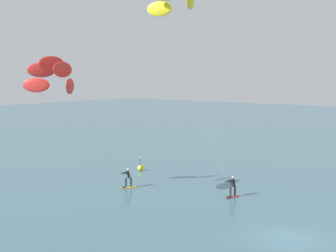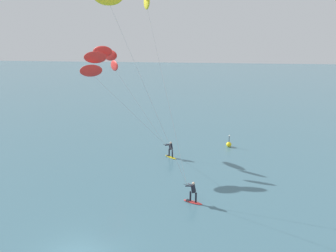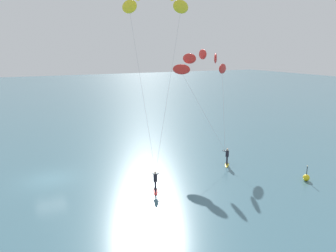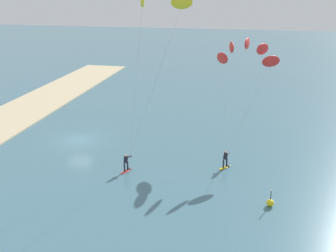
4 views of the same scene
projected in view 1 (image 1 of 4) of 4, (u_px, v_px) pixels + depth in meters
ground_plane at (290, 239)px, 27.06m from camera, size 240.00×240.00×0.00m
kitesurfer_nearshore at (176, 3)px, 32.27m from camera, size 7.45×5.55×16.29m
kitesurfer_mid_water at (55, 79)px, 33.76m from camera, size 8.93×6.46×10.87m
marker_buoy at (140, 168)px, 46.39m from camera, size 0.56×0.56×1.38m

